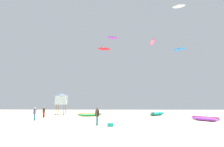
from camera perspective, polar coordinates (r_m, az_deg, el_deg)
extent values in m
plane|color=beige|center=(16.15, -1.69, -15.37)|extent=(120.00, 120.00, 0.00)
cylinder|color=teal|center=(21.55, -3.93, -12.42)|extent=(0.16, 0.16, 0.83)
cylinder|color=teal|center=(21.36, -4.04, -12.46)|extent=(0.16, 0.16, 0.83)
cylinder|color=black|center=(21.41, -3.96, -10.50)|extent=(0.38, 0.38, 0.62)
cylinder|color=brown|center=(21.63, -3.84, -10.55)|extent=(0.11, 0.11, 0.57)
cylinder|color=brown|center=(21.19, -4.09, -10.60)|extent=(0.11, 0.11, 0.57)
sphere|color=brown|center=(21.40, -3.95, -9.36)|extent=(0.22, 0.22, 0.22)
cylinder|color=teal|center=(29.04, -19.94, -10.88)|extent=(0.15, 0.15, 0.80)
cylinder|color=teal|center=(28.87, -19.86, -10.90)|extent=(0.15, 0.15, 0.80)
cylinder|color=navy|center=(28.93, -19.83, -9.51)|extent=(0.36, 0.36, 0.60)
cylinder|color=beige|center=(29.13, -19.93, -9.54)|extent=(0.11, 0.11, 0.55)
cylinder|color=beige|center=(28.72, -19.74, -9.58)|extent=(0.11, 0.11, 0.55)
sphere|color=beige|center=(28.91, -19.79, -8.70)|extent=(0.22, 0.22, 0.22)
cylinder|color=#B21E23|center=(34.69, -17.61, -10.46)|extent=(0.15, 0.15, 0.78)
cylinder|color=#B21E23|center=(34.58, -17.85, -10.46)|extent=(0.15, 0.15, 0.78)
cylinder|color=#2D2D33|center=(34.61, -17.68, -9.34)|extent=(0.36, 0.36, 0.58)
cylinder|color=tan|center=(34.73, -17.40, -9.39)|extent=(0.10, 0.10, 0.54)
cylinder|color=tan|center=(34.49, -17.97, -9.37)|extent=(0.10, 0.10, 0.54)
sphere|color=tan|center=(34.60, -17.65, -8.68)|extent=(0.21, 0.21, 0.21)
ellipsoid|color=purple|center=(29.02, 23.46, -10.98)|extent=(2.96, 4.82, 0.59)
cylinder|color=#E5598C|center=(29.01, 23.44, -10.57)|extent=(1.76, 4.05, 0.20)
ellipsoid|color=green|center=(36.57, -5.96, -10.90)|extent=(4.36, 2.87, 0.48)
cylinder|color=orange|center=(36.56, -5.95, -10.60)|extent=(3.62, 1.80, 0.19)
ellipsoid|color=#19B29E|center=(40.37, 11.99, -10.40)|extent=(4.37, 5.44, 0.66)
cylinder|color=white|center=(40.36, 11.98, -10.05)|extent=(3.02, 4.34, 0.24)
cylinder|color=#8C704C|center=(44.52, -12.23, -9.33)|extent=(0.14, 0.14, 1.90)
cylinder|color=#8C704C|center=(43.06, -12.71, -9.36)|extent=(0.14, 0.14, 1.90)
cylinder|color=#8C704C|center=(44.90, -14.11, -9.26)|extent=(0.14, 0.14, 1.90)
cylinder|color=#8C704C|center=(43.46, -14.66, -9.28)|extent=(0.14, 0.14, 1.90)
cube|color=silver|center=(43.97, -13.35, -6.96)|extent=(2.00, 2.00, 1.70)
pyramid|color=slate|center=(44.00, -13.30, -5.50)|extent=(2.30, 2.30, 0.55)
cube|color=#19B29E|center=(20.11, -0.44, -13.48)|extent=(0.56, 0.36, 0.32)
ellipsoid|color=#E5598C|center=(45.52, 10.71, 8.24)|extent=(1.44, 3.95, 0.92)
cylinder|color=red|center=(45.57, 10.70, 8.45)|extent=(0.47, 3.57, 0.17)
ellipsoid|color=purple|center=(47.64, 0.21, 9.50)|extent=(2.63, 1.85, 0.56)
cylinder|color=#19B29E|center=(47.68, 0.21, 9.63)|extent=(2.15, 1.19, 0.11)
ellipsoid|color=blue|center=(51.27, 17.49, 6.18)|extent=(2.73, 3.09, 0.58)
cylinder|color=yellow|center=(51.30, 17.48, 6.33)|extent=(1.94, 2.38, 0.14)
ellipsoid|color=red|center=(59.59, -2.14, 6.57)|extent=(3.74, 2.17, 0.83)
ellipsoid|color=white|center=(49.28, 17.34, 16.70)|extent=(2.69, 1.80, 0.64)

